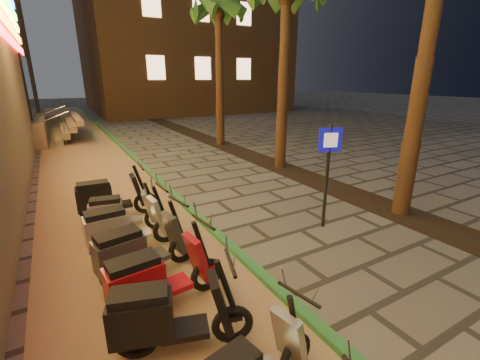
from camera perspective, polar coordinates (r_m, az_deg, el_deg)
ground at (r=5.36m, az=21.95°, el=-20.74°), size 120.00×120.00×0.00m
parking_strip at (r=12.85m, az=-24.66°, el=1.54°), size 3.40×60.00×0.01m
green_curb at (r=13.08m, az=-17.31°, el=2.83°), size 0.18×60.00×0.10m
planting_strip at (r=10.78m, az=13.44°, el=-0.15°), size 1.20×40.00×0.02m
palm_d at (r=16.31m, az=-3.87°, el=27.25°), size 2.97×3.02×7.16m
pedestrian_sign at (r=7.10m, az=15.40°, el=3.01°), size 0.49×0.21×2.31m
scooter_5 at (r=4.21m, az=-13.24°, el=-22.65°), size 1.70×0.91×1.21m
scooter_6 at (r=4.84m, az=-14.99°, el=-16.64°), size 1.77×0.67×1.24m
scooter_7 at (r=5.59m, az=-17.90°, el=-11.89°), size 1.77×0.79×1.25m
scooter_8 at (r=6.46m, az=-20.25°, el=-7.99°), size 1.77×0.62×1.25m
scooter_9 at (r=7.32m, az=-20.74°, el=-5.52°), size 1.58×0.71×1.11m
scooter_10 at (r=8.13m, az=-22.53°, el=-2.94°), size 1.79×0.63×1.26m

